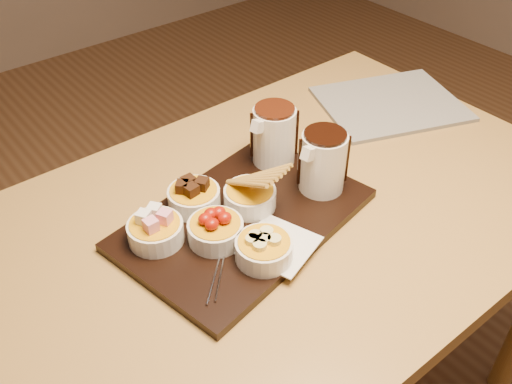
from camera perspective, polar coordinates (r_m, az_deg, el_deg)
dining_table at (r=1.20m, az=3.42°, el=-4.69°), size 1.20×0.80×0.75m
serving_board at (r=1.08m, az=-1.24°, el=-2.73°), size 0.51×0.38×0.02m
napkin at (r=1.01m, az=2.25°, el=-5.31°), size 0.15×0.15×0.00m
bowl_marshmallows at (r=1.03m, az=-9.99°, el=-3.95°), size 0.10×0.10×0.04m
bowl_cake at (r=1.09m, az=-6.21°, el=-0.63°), size 0.10×0.10×0.04m
bowl_strawberries at (r=1.02m, az=-4.05°, el=-3.96°), size 0.10×0.10×0.04m
bowl_biscotti at (r=1.08m, az=-0.61°, el=-0.59°), size 0.10×0.10×0.04m
bowl_bananas at (r=0.98m, az=0.80°, el=-5.83°), size 0.10×0.10×0.04m
pitcher_dark_chocolate at (r=1.11m, az=6.71°, el=2.96°), size 0.10×0.10×0.12m
pitcher_milk_chocolate at (r=1.18m, az=1.82°, el=5.62°), size 0.10×0.10×0.12m
fondue_skewers at (r=1.01m, az=-3.37°, el=-5.53°), size 0.20×0.21×0.01m
newspaper at (r=1.47m, az=13.29°, el=8.58°), size 0.41×0.37×0.01m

